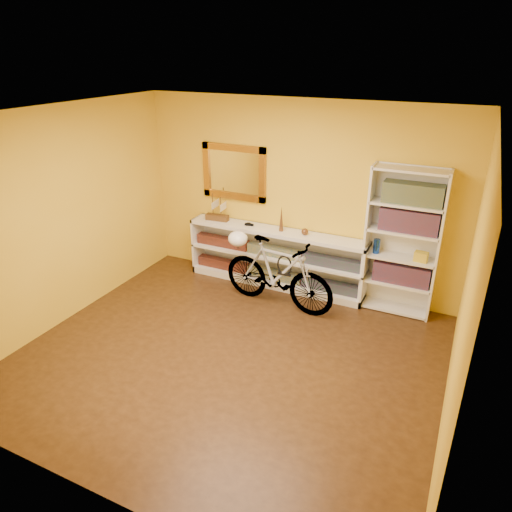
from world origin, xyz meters
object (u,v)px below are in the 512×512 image
at_px(console_unit, 275,258).
at_px(helmet, 238,239).
at_px(bicycle, 278,274).
at_px(bookcase, 402,243).

height_order(console_unit, helmet, helmet).
distance_m(bicycle, helmet, 0.71).
relative_size(bicycle, helmet, 6.05).
height_order(bookcase, bicycle, bookcase).
height_order(bicycle, helmet, bicycle).
distance_m(console_unit, bicycle, 0.60).
relative_size(bookcase, bicycle, 1.18).
bearing_deg(bicycle, bookcase, -62.41).
bearing_deg(helmet, bicycle, -5.92).
distance_m(console_unit, bookcase, 1.77).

